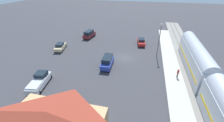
% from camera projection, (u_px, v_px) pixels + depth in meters
% --- Properties ---
extents(ground_plane, '(200.00, 200.00, 0.00)m').
position_uv_depth(ground_plane, '(124.00, 58.00, 33.95)').
color(ground_plane, '#38383D').
extents(railway_track, '(4.80, 70.00, 0.30)m').
position_uv_depth(railway_track, '(190.00, 64.00, 31.07)').
color(railway_track, gray).
rests_on(railway_track, ground).
extents(platform, '(3.20, 46.00, 0.30)m').
position_uv_depth(platform, '(170.00, 62.00, 31.85)').
color(platform, '#B7B2A8').
rests_on(platform, ground).
extents(pedestrian_on_platform, '(0.36, 0.36, 1.71)m').
position_uv_depth(pedestrian_on_platform, '(178.00, 73.00, 26.24)').
color(pedestrian_on_platform, '#333338').
rests_on(pedestrian_on_platform, platform).
extents(pickup_silver, '(2.88, 5.66, 2.14)m').
position_uv_depth(pickup_silver, '(39.00, 81.00, 24.43)').
color(pickup_silver, silver).
rests_on(pickup_silver, ground).
extents(sedan_tan, '(2.78, 4.79, 1.74)m').
position_uv_depth(sedan_tan, '(60.00, 47.00, 37.38)').
color(sedan_tan, '#C6B284').
rests_on(sedan_tan, ground).
extents(suv_blue, '(2.17, 4.98, 2.22)m').
position_uv_depth(suv_blue, '(107.00, 61.00, 30.04)').
color(suv_blue, '#283D9E').
rests_on(suv_blue, ground).
extents(suv_maroon, '(2.55, 5.10, 2.22)m').
position_uv_depth(suv_maroon, '(89.00, 34.00, 44.98)').
color(suv_maroon, maroon).
rests_on(suv_maroon, ground).
extents(sedan_red, '(2.46, 4.71, 1.74)m').
position_uv_depth(sedan_red, '(141.00, 42.00, 40.31)').
color(sedan_red, red).
rests_on(sedan_red, ground).
extents(light_pole_near_platform, '(0.44, 0.44, 7.70)m').
position_uv_depth(light_pole_near_platform, '(160.00, 37.00, 32.23)').
color(light_pole_near_platform, '#515156').
rests_on(light_pole_near_platform, ground).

